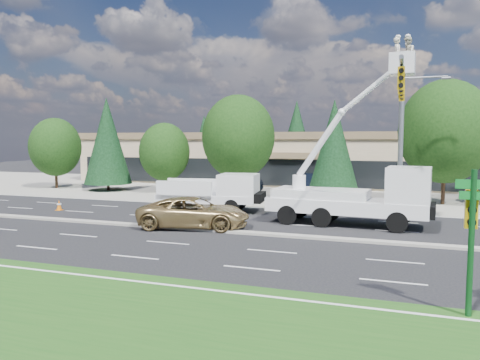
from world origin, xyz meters
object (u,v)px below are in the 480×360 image
at_px(signal_mast, 402,118).
at_px(utility_pickup, 215,196).
at_px(street_sign_pole, 471,227).
at_px(bucket_truck, 362,187).
at_px(minivan, 194,213).

distance_m(signal_mast, utility_pickup, 12.61).
height_order(street_sign_pole, utility_pickup, street_sign_pole).
bearing_deg(utility_pickup, bucket_truck, -19.62).
height_order(utility_pickup, minivan, utility_pickup).
bearing_deg(street_sign_pole, utility_pickup, 132.66).
distance_m(signal_mast, minivan, 13.34).
xyz_separation_m(signal_mast, utility_pickup, (-11.54, -0.78, -5.02)).
height_order(signal_mast, utility_pickup, signal_mast).
bearing_deg(signal_mast, minivan, -148.34).
xyz_separation_m(utility_pickup, minivan, (1.09, -5.66, -0.21)).
distance_m(bucket_truck, minivan, 9.33).
height_order(signal_mast, minivan, signal_mast).
bearing_deg(street_sign_pole, minivan, 144.07).
distance_m(signal_mast, street_sign_pole, 15.99).
bearing_deg(signal_mast, bucket_truck, -123.39).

